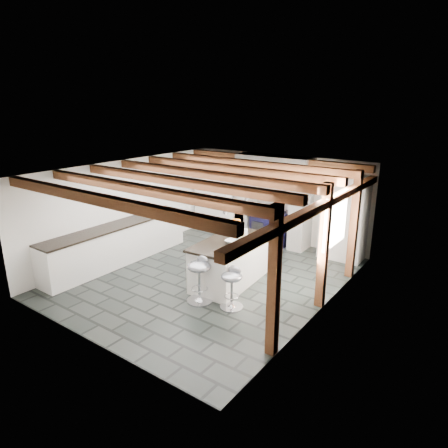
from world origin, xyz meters
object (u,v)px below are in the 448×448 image
Objects in this scene: range_cooker at (271,226)px; bar_stool_near at (232,283)px; kitchen_island at (230,261)px; bar_stool_far at (200,274)px.

bar_stool_near is (1.16, -3.50, 0.02)m from range_cooker.
range_cooker reaches higher than bar_stool_near.
kitchen_island reaches higher than bar_stool_near.
range_cooker is 3.70m from bar_stool_far.
bar_stool_near is at bearing -57.53° from kitchen_island.
kitchen_island is 1.06m from bar_stool_near.
range_cooker is 0.52× the size of kitchen_island.
kitchen_island is 2.12× the size of bar_stool_far.
range_cooker is 1.10× the size of bar_stool_far.
range_cooker is at bearing 96.92° from kitchen_island.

